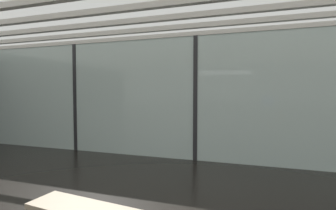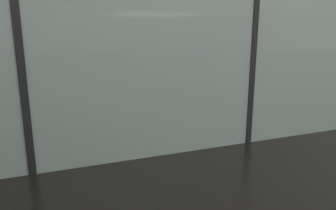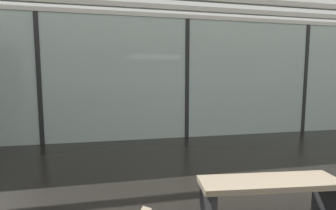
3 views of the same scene
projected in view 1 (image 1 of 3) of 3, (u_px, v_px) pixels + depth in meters
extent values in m
cube|color=#A3B7B2|center=(196.00, 99.00, 6.23)|extent=(14.00, 0.08, 3.02)
cube|color=black|center=(76.00, 98.00, 7.34)|extent=(0.10, 0.12, 3.02)
cube|color=black|center=(196.00, 99.00, 6.23)|extent=(0.10, 0.12, 3.02)
cube|color=beige|center=(167.00, 4.00, 4.07)|extent=(13.72, 0.12, 0.10)
cube|color=beige|center=(179.00, 17.00, 4.77)|extent=(13.72, 0.12, 0.10)
cube|color=beige|center=(189.00, 26.00, 5.46)|extent=(13.72, 0.12, 0.10)
cube|color=beige|center=(196.00, 34.00, 6.15)|extent=(13.72, 0.12, 0.10)
ellipsoid|color=silver|center=(214.00, 83.00, 10.92)|extent=(12.44, 4.14, 4.14)
sphere|color=gray|center=(98.00, 84.00, 12.73)|extent=(2.28, 2.28, 2.28)
sphere|color=black|center=(120.00, 74.00, 10.18)|extent=(0.28, 0.28, 0.28)
sphere|color=black|center=(141.00, 74.00, 9.90)|extent=(0.28, 0.28, 0.28)
sphere|color=black|center=(163.00, 73.00, 9.61)|extent=(0.28, 0.28, 0.28)
sphere|color=black|center=(186.00, 73.00, 9.33)|extent=(0.28, 0.28, 0.28)
sphere|color=black|center=(211.00, 72.00, 9.04)|extent=(0.28, 0.28, 0.28)
sphere|color=black|center=(237.00, 71.00, 8.76)|extent=(0.28, 0.28, 0.28)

